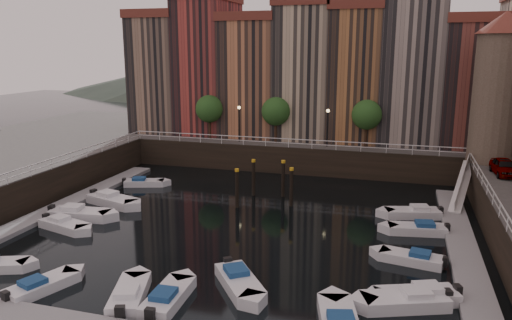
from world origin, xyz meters
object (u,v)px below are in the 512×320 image
(boat_left_1, at_px, (64,225))
(car_a, at_px, (504,168))
(gangway, at_px, (462,183))
(mooring_pilings, at_px, (266,184))
(boat_left_2, at_px, (79,214))
(corner_tower, at_px, (500,86))

(boat_left_1, distance_m, car_a, 36.12)
(gangway, xyz_separation_m, boat_left_1, (-29.85, -15.33, -1.57))
(boat_left_1, xyz_separation_m, car_a, (32.89, 14.52, 3.36))
(mooring_pilings, bearing_deg, boat_left_2, -146.53)
(mooring_pilings, height_order, car_a, car_a)
(mooring_pilings, distance_m, boat_left_2, 16.10)
(mooring_pilings, bearing_deg, car_a, 9.33)
(corner_tower, xyz_separation_m, gangway, (-2.90, -4.50, -8.28))
(corner_tower, relative_size, gangway, 1.66)
(gangway, xyz_separation_m, car_a, (3.05, -0.81, 1.80))
(corner_tower, xyz_separation_m, boat_left_1, (-32.75, -19.83, -9.84))
(gangway, xyz_separation_m, boat_left_2, (-30.21, -12.92, -1.52))
(boat_left_2, distance_m, car_a, 35.55)
(boat_left_2, height_order, car_a, car_a)
(gangway, distance_m, car_a, 3.63)
(gangway, height_order, car_a, car_a)
(mooring_pilings, distance_m, car_a, 20.24)
(corner_tower, height_order, boat_left_1, corner_tower)
(corner_tower, height_order, gangway, corner_tower)
(gangway, relative_size, boat_left_2, 1.58)
(gangway, xyz_separation_m, mooring_pilings, (-16.82, -4.07, -0.27))
(corner_tower, bearing_deg, boat_left_2, -152.25)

